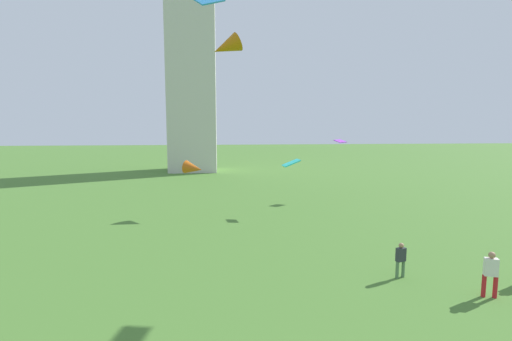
# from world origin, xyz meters

# --- Properties ---
(person_0) EXTENTS (0.55, 0.41, 1.84)m
(person_0) POSITION_xyz_m (8.65, 8.70, 1.04)
(person_0) COLOR red
(person_0) RESTS_ON ground_plane
(person_2) EXTENTS (0.47, 0.36, 1.58)m
(person_2) POSITION_xyz_m (6.07, 10.87, 0.89)
(person_2) COLOR #51754C
(person_2) RESTS_ON ground_plane
(kite_flying_0) EXTENTS (1.66, 1.27, 0.95)m
(kite_flying_0) POSITION_xyz_m (-2.24, 16.23, 13.13)
(kite_flying_0) COLOR #2D87CF
(kite_flying_1) EXTENTS (1.36, 1.04, 0.57)m
(kite_flying_1) POSITION_xyz_m (3.56, 23.59, 3.82)
(kite_flying_1) COLOR #2BD4C9
(kite_flying_2) EXTENTS (2.47, 1.73, 2.00)m
(kite_flying_2) POSITION_xyz_m (-1.26, 22.83, 12.08)
(kite_flying_2) COLOR #B6680A
(kite_flying_4) EXTENTS (1.31, 1.25, 0.28)m
(kite_flying_4) POSITION_xyz_m (9.08, 29.10, 5.19)
(kite_flying_4) COLOR #AA38EF
(kite_flying_5) EXTENTS (1.76, 1.54, 1.14)m
(kite_flying_5) POSITION_xyz_m (-3.72, 23.45, 3.51)
(kite_flying_5) COLOR #BC5611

